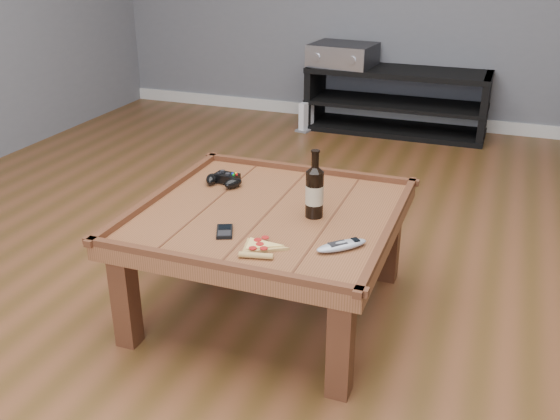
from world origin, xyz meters
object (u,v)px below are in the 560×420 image
(game_controller, at_px, (224,179))
(av_receiver, at_px, (343,55))
(coffee_table, at_px, (269,225))
(media_console, at_px, (396,101))
(remote_control, at_px, (342,245))
(smartphone, at_px, (225,231))
(pizza_slice, at_px, (259,247))
(game_console, at_px, (306,117))
(beer_bottle, at_px, (315,190))

(game_controller, bearing_deg, av_receiver, 99.96)
(coffee_table, relative_size, av_receiver, 1.97)
(media_console, distance_m, remote_control, 2.99)
(smartphone, bearing_deg, remote_control, -19.54)
(media_console, distance_m, av_receiver, 0.56)
(coffee_table, xyz_separation_m, av_receiver, (-0.45, 2.74, 0.19))
(media_console, distance_m, smartphone, 3.00)
(pizza_slice, bearing_deg, remote_control, 8.54)
(pizza_slice, height_order, game_console, pizza_slice)
(media_console, xyz_separation_m, game_controller, (-0.29, -2.55, 0.23))
(beer_bottle, bearing_deg, av_receiver, 102.96)
(remote_control, relative_size, av_receiver, 0.35)
(game_console, bearing_deg, game_controller, -68.05)
(pizza_slice, xyz_separation_m, remote_control, (0.27, 0.10, 0.01))
(smartphone, bearing_deg, beer_bottle, 21.26)
(game_console, bearing_deg, remote_control, -56.88)
(media_console, relative_size, game_controller, 7.51)
(beer_bottle, bearing_deg, remote_control, -52.88)
(remote_control, height_order, game_console, remote_control)
(coffee_table, distance_m, av_receiver, 2.79)
(smartphone, xyz_separation_m, remote_control, (0.44, 0.03, 0.01))
(pizza_slice, bearing_deg, game_controller, 113.78)
(coffee_table, height_order, game_controller, game_controller)
(game_controller, bearing_deg, media_console, 89.97)
(beer_bottle, relative_size, remote_control, 1.49)
(coffee_table, bearing_deg, pizza_slice, -74.59)
(game_controller, xyz_separation_m, remote_control, (0.65, -0.41, -0.01))
(remote_control, height_order, av_receiver, av_receiver)
(game_controller, relative_size, pizza_slice, 0.80)
(beer_bottle, xyz_separation_m, game_console, (-0.86, 2.53, -0.45))
(beer_bottle, relative_size, smartphone, 2.23)
(game_controller, bearing_deg, remote_control, -26.15)
(beer_bottle, relative_size, game_console, 1.16)
(av_receiver, bearing_deg, pizza_slice, -74.18)
(pizza_slice, xyz_separation_m, game_console, (-0.76, 2.86, -0.35))
(media_console, distance_m, game_controller, 2.58)
(smartphone, relative_size, av_receiver, 0.23)
(coffee_table, height_order, game_console, coffee_table)
(media_console, xyz_separation_m, smartphone, (-0.08, -2.99, 0.21))
(pizza_slice, height_order, av_receiver, av_receiver)
(pizza_slice, relative_size, game_console, 1.00)
(media_console, xyz_separation_m, pizza_slice, (0.09, -3.06, 0.21))
(pizza_slice, relative_size, av_receiver, 0.45)
(media_console, bearing_deg, game_console, -163.02)
(coffee_table, relative_size, remote_control, 5.68)
(beer_bottle, bearing_deg, coffee_table, -174.15)
(av_receiver, bearing_deg, game_controller, -80.54)
(coffee_table, relative_size, game_console, 4.43)
(coffee_table, bearing_deg, beer_bottle, 5.85)
(beer_bottle, relative_size, av_receiver, 0.52)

